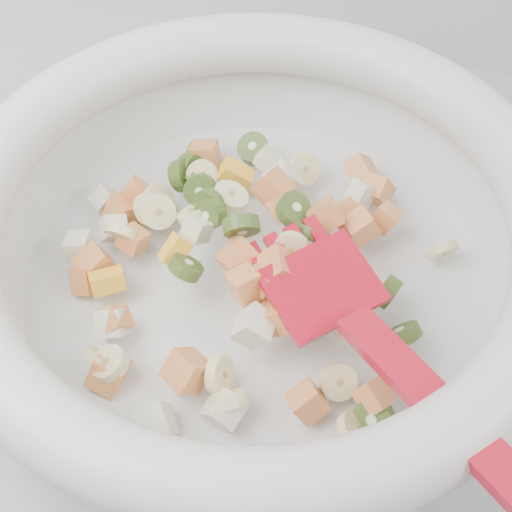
# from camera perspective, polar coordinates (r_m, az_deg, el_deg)

# --- Properties ---
(counter) EXTENTS (2.00, 0.60, 0.90)m
(counter) POSITION_cam_1_polar(r_m,az_deg,el_deg) (1.04, -7.00, -13.88)
(counter) COLOR gray
(counter) RESTS_ON ground
(mixing_bowl) EXTENTS (0.47, 0.45, 0.13)m
(mixing_bowl) POSITION_cam_1_polar(r_m,az_deg,el_deg) (0.55, 0.00, 1.07)
(mixing_bowl) COLOR silver
(mixing_bowl) RESTS_ON counter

